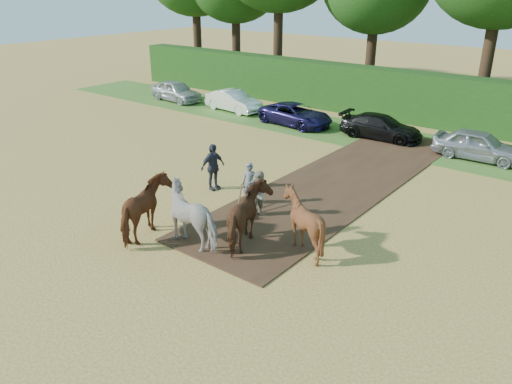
{
  "coord_description": "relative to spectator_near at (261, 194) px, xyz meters",
  "views": [
    {
      "loc": [
        10.93,
        -10.93,
        7.96
      ],
      "look_at": [
        1.36,
        1.27,
        1.4
      ],
      "focal_mm": 35.0,
      "sensor_mm": 36.0,
      "label": 1
    }
  ],
  "objects": [
    {
      "name": "earth_strip",
      "position": [
        0.62,
        4.85,
        -0.86
      ],
      "size": [
        4.5,
        17.0,
        0.05
      ],
      "primitive_type": "cube",
      "color": "#472D1C",
      "rests_on": "ground"
    },
    {
      "name": "plough_team",
      "position": [
        0.26,
        -2.29,
        0.12
      ],
      "size": [
        6.67,
        5.8,
        2.02
      ],
      "color": "brown",
      "rests_on": "ground"
    },
    {
      "name": "parked_cars",
      "position": [
        1.74,
        11.69,
        -0.2
      ],
      "size": [
        40.69,
        3.34,
        1.48
      ],
      "color": "#B3B5BA",
      "rests_on": "ground"
    },
    {
      "name": "spectator_near",
      "position": [
        0.0,
        0.0,
        0.0
      ],
      "size": [
        0.9,
        1.02,
        1.77
      ],
      "primitive_type": "imported",
      "rotation": [
        0.0,
        0.0,
        1.27
      ],
      "color": "#B3AB8D",
      "rests_on": "ground"
    },
    {
      "name": "spectator_far",
      "position": [
        -3.14,
        0.88,
        0.09
      ],
      "size": [
        0.68,
        1.21,
        1.95
      ],
      "primitive_type": "imported",
      "rotation": [
        0.0,
        0.0,
        1.39
      ],
      "color": "#292B37",
      "rests_on": "ground"
    },
    {
      "name": "ground",
      "position": [
        -0.88,
        -2.15,
        -0.88
      ],
      "size": [
        120.0,
        120.0,
        0.0
      ],
      "primitive_type": "plane",
      "color": "gold",
      "rests_on": "ground"
    },
    {
      "name": "grass_verge",
      "position": [
        -0.88,
        11.85,
        -0.87
      ],
      "size": [
        50.0,
        5.0,
        0.03
      ],
      "primitive_type": "cube",
      "color": "#38601E",
      "rests_on": "ground"
    },
    {
      "name": "hedgerow",
      "position": [
        -0.88,
        16.35,
        0.62
      ],
      "size": [
        46.0,
        1.6,
        3.0
      ],
      "primitive_type": "cube",
      "color": "#14380F",
      "rests_on": "ground"
    }
  ]
}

